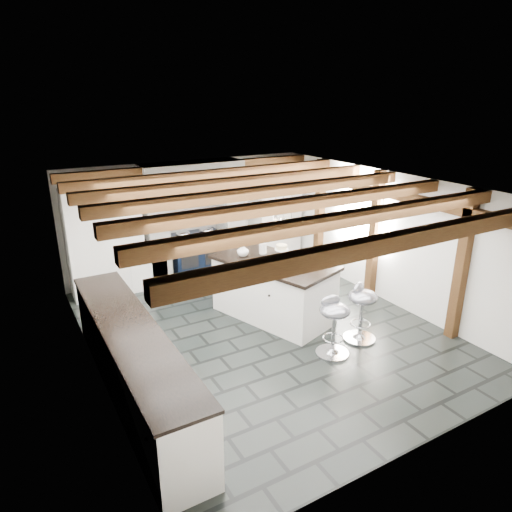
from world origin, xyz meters
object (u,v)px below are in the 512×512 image
kitchen_island (273,288)px  bar_stool_far (334,320)px  range_cooker (196,254)px  bar_stool_near (361,306)px

kitchen_island → bar_stool_far: size_ratio=2.52×
kitchen_island → bar_stool_far: 1.43m
range_cooker → kitchen_island: (0.39, -2.34, 0.04)m
range_cooker → bar_stool_far: range_cooker is taller
kitchen_island → bar_stool_near: (0.73, -1.30, 0.05)m
range_cooker → kitchen_island: bearing=-80.6°
kitchen_island → bar_stool_near: bearing=-79.3°
bar_stool_near → bar_stool_far: bar_stool_near is taller
bar_stool_near → bar_stool_far: size_ratio=1.02×
range_cooker → bar_stool_far: size_ratio=1.13×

